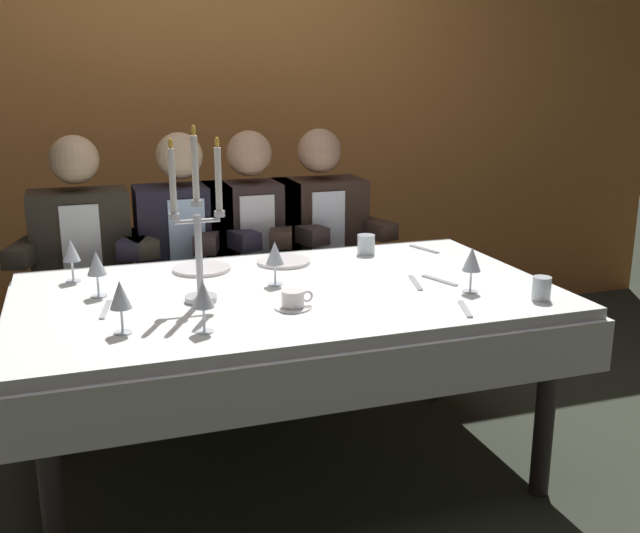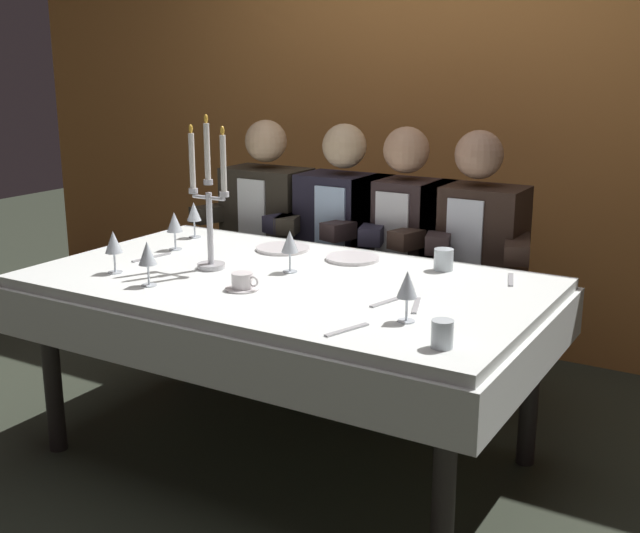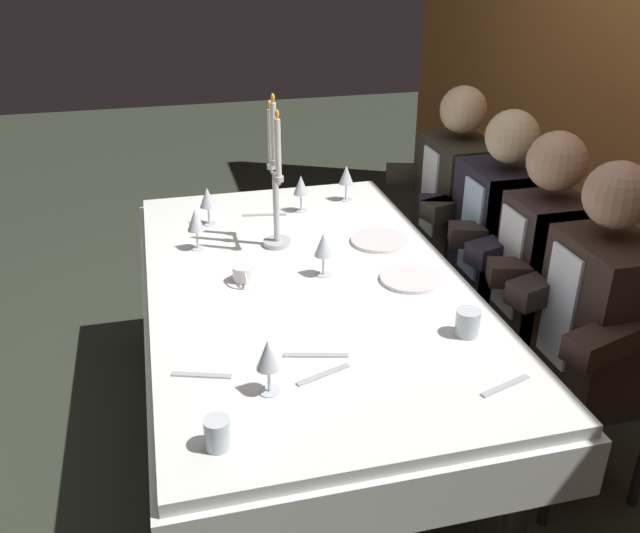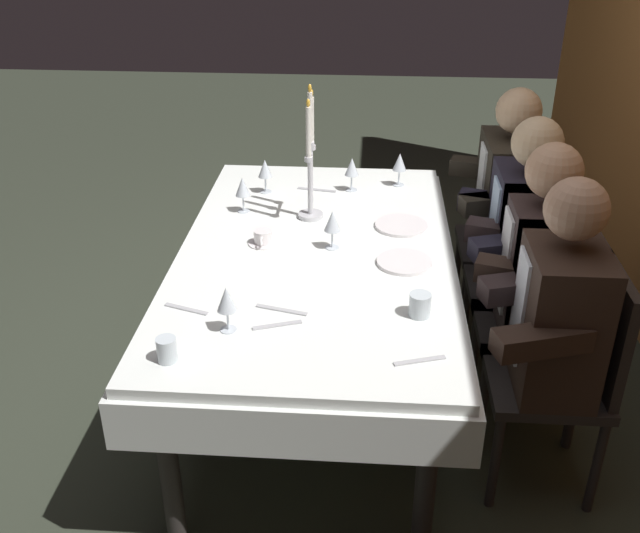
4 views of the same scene
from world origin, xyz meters
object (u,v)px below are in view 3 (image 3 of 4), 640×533
wine_glass_1 (196,221)px  water_tumbler_0 (468,323)px  candelabra (275,186)px  water_tumbler_1 (217,434)px  coffee_cup_0 (244,275)px  seated_diner_2 (542,264)px  seated_diner_1 (501,231)px  dinner_plate_0 (411,279)px  dining_table (307,309)px  wine_glass_4 (323,246)px  seated_diner_3 (596,308)px  wine_glass_3 (207,198)px  wine_glass_2 (301,186)px  seated_diner_0 (457,194)px  wine_glass_0 (346,176)px  wine_glass_5 (268,356)px  dinner_plate_1 (380,241)px

wine_glass_1 → water_tumbler_0: 1.12m
candelabra → water_tumbler_1: bearing=-17.8°
coffee_cup_0 → seated_diner_2: bearing=83.9°
seated_diner_1 → water_tumbler_1: bearing=-51.2°
dinner_plate_0 → water_tumbler_1: bearing=-47.2°
dining_table → wine_glass_1: (-0.36, -0.35, 0.24)m
wine_glass_4 → water_tumbler_0: (0.49, 0.33, -0.07)m
wine_glass_4 → water_tumbler_0: wine_glass_4 is taller
water_tumbler_1 → seated_diner_3: 1.34m
candelabra → seated_diner_3: (0.74, 0.93, -0.25)m
water_tumbler_0 → coffee_cup_0: (-0.51, -0.62, -0.02)m
dinner_plate_0 → wine_glass_3: (-0.69, -0.64, 0.11)m
wine_glass_2 → seated_diner_3: seated_diner_3 is taller
wine_glass_3 → water_tumbler_0: wine_glass_3 is taller
seated_diner_0 → seated_diner_1: (0.45, 0.00, 0.00)m
dining_table → wine_glass_4: 0.24m
wine_glass_0 → wine_glass_1: (0.37, -0.71, 0.00)m
candelabra → wine_glass_0: size_ratio=3.62×
candelabra → seated_diner_2: (0.40, 0.93, -0.25)m
seated_diner_1 → wine_glass_5: bearing=-53.0°
wine_glass_4 → wine_glass_1: bearing=-128.6°
water_tumbler_1 → coffee_cup_0: (-0.83, 0.18, -0.01)m
water_tumbler_1 → seated_diner_3: size_ratio=0.07×
wine_glass_0 → dining_table: bearing=-25.9°
wine_glass_0 → seated_diner_2: 0.97m
wine_glass_5 → water_tumbler_0: (-0.14, 0.64, -0.07)m
wine_glass_2 → wine_glass_3: same height
dining_table → seated_diner_2: (0.08, 0.89, 0.11)m
dinner_plate_0 → wine_glass_0: wine_glass_0 is taller
coffee_cup_0 → wine_glass_1: bearing=-157.3°
dining_table → wine_glass_4: wine_glass_4 is taller
dinner_plate_0 → wine_glass_1: 0.85m
wine_glass_3 → water_tumbler_1: wine_glass_3 is taller
wine_glass_2 → seated_diner_3: 1.32m
seated_diner_0 → seated_diner_1: same height
dinner_plate_1 → wine_glass_4: (0.22, -0.29, 0.11)m
wine_glass_2 → seated_diner_3: size_ratio=0.13×
wine_glass_1 → wine_glass_2: size_ratio=1.00×
wine_glass_1 → seated_diner_0: size_ratio=0.13×
dining_table → wine_glass_0: 0.84m
wine_glass_2 → wine_glass_5: same height
dinner_plate_0 → seated_diner_0: size_ratio=0.18×
candelabra → dinner_plate_0: size_ratio=2.71×
water_tumbler_0 → seated_diner_3: (-0.05, 0.49, -0.05)m
wine_glass_0 → wine_glass_5: (1.34, -0.60, -0.00)m
candelabra → seated_diner_3: candelabra is taller
dinner_plate_1 → seated_diner_3: (0.67, 0.53, -0.01)m
wine_glass_3 → water_tumbler_0: 1.27m
dinner_plate_1 → wine_glass_2: wine_glass_2 is taller
wine_glass_0 → wine_glass_4: 0.76m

